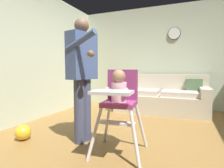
# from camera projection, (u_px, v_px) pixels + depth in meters

# --- Properties ---
(ground) EXTENTS (6.05, 7.02, 0.10)m
(ground) POSITION_uv_depth(u_px,v_px,m) (141.00, 156.00, 2.14)
(ground) COLOR olive
(wall_far) EXTENTS (5.25, 0.06, 2.57)m
(wall_far) POSITION_uv_depth(u_px,v_px,m) (166.00, 57.00, 4.57)
(wall_far) COLOR beige
(wall_far) RESTS_ON ground
(wall_left) EXTENTS (0.06, 6.02, 2.57)m
(wall_left) POSITION_uv_depth(u_px,v_px,m) (19.00, 52.00, 3.16)
(wall_left) COLOR beige
(wall_left) RESTS_ON ground
(couch) EXTENTS (2.02, 0.86, 0.86)m
(couch) POSITION_uv_depth(u_px,v_px,m) (161.00, 97.00, 4.18)
(couch) COLOR beige
(couch) RESTS_ON ground
(high_chair) EXTENTS (0.66, 0.77, 0.98)m
(high_chair) POSITION_uv_depth(u_px,v_px,m) (119.00, 95.00, 2.05)
(high_chair) COLOR silver
(high_chair) RESTS_ON ground
(adult_standing) EXTENTS (0.50, 0.58, 1.64)m
(adult_standing) POSITION_uv_depth(u_px,v_px,m) (83.00, 73.00, 2.38)
(adult_standing) COLOR #3F445F
(adult_standing) RESTS_ON ground
(toy_ball_second) EXTENTS (0.21, 0.21, 0.21)m
(toy_ball_second) POSITION_uv_depth(u_px,v_px,m) (23.00, 132.00, 2.50)
(toy_ball_second) COLOR gold
(toy_ball_second) RESTS_ON ground
(wall_clock) EXTENTS (0.30, 0.04, 0.30)m
(wall_clock) POSITION_uv_depth(u_px,v_px,m) (174.00, 33.00, 4.42)
(wall_clock) COLOR white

